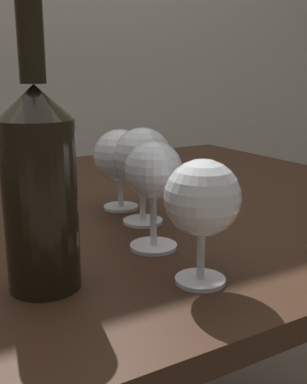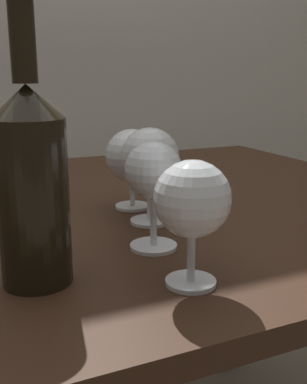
# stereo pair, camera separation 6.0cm
# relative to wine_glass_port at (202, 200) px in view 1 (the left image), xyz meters

# --- Properties ---
(dining_table) EXTENTS (1.38, 0.94, 0.76)m
(dining_table) POSITION_rel_wine_glass_port_xyz_m (-0.05, 0.36, -0.18)
(dining_table) COLOR #382114
(dining_table) RESTS_ON ground_plane
(wine_glass_port) EXTENTS (0.08, 0.08, 0.14)m
(wine_glass_port) POSITION_rel_wine_glass_port_xyz_m (0.00, 0.00, 0.00)
(wine_glass_port) COLOR white
(wine_glass_port) RESTS_ON dining_table
(wine_glass_white) EXTENTS (0.07, 0.07, 0.14)m
(wine_glass_white) POSITION_rel_wine_glass_port_xyz_m (0.01, 0.12, 0.01)
(wine_glass_white) COLOR white
(wine_glass_white) RESTS_ON dining_table
(wine_glass_pinot) EXTENTS (0.09, 0.09, 0.15)m
(wine_glass_pinot) POSITION_rel_wine_glass_port_xyz_m (0.05, 0.22, 0.01)
(wine_glass_pinot) COLOR white
(wine_glass_pinot) RESTS_ON dining_table
(wine_glass_cabernet) EXTENTS (0.09, 0.09, 0.14)m
(wine_glass_cabernet) POSITION_rel_wine_glass_port_xyz_m (0.05, 0.31, -0.01)
(wine_glass_cabernet) COLOR white
(wine_glass_cabernet) RESTS_ON dining_table
(wine_bottle) EXTENTS (0.08, 0.08, 0.31)m
(wine_bottle) POSITION_rel_wine_glass_port_xyz_m (-0.15, 0.08, 0.02)
(wine_bottle) COLOR black
(wine_bottle) RESTS_ON dining_table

